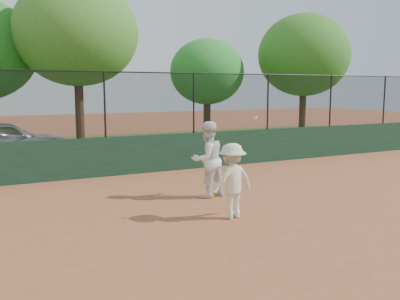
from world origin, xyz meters
name	(u,v)px	position (x,y,z in m)	size (l,w,h in m)	color
ground	(215,227)	(0.00, 0.00, 0.00)	(80.00, 80.00, 0.00)	#A35734
back_wall	(122,156)	(0.00, 6.00, 0.60)	(26.00, 0.20, 1.20)	#193723
grass_strip	(81,151)	(0.00, 12.00, 0.00)	(36.00, 12.00, 0.01)	#345119
parked_car	(4,140)	(-3.11, 10.60, 0.77)	(1.81, 4.50, 1.53)	#AFB5B9
player_second	(207,159)	(1.03, 2.25, 0.94)	(0.92, 0.71, 1.89)	silver
player_main	(232,181)	(0.63, 0.41, 0.79)	(1.08, 0.71, 2.12)	beige
fence_assembly	(120,103)	(-0.03, 6.00, 2.24)	(26.00, 0.06, 2.00)	black
tree_2	(77,33)	(-0.13, 11.35, 4.91)	(5.01, 4.55, 7.08)	#452B18
tree_3	(207,72)	(6.29, 12.21, 3.47)	(3.71, 3.37, 5.09)	#392213
tree_4	(304,55)	(11.22, 10.90, 4.35)	(4.83, 4.39, 6.45)	#402917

